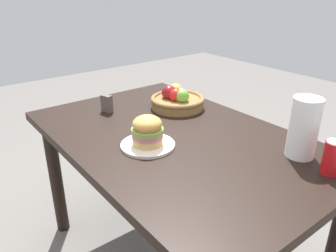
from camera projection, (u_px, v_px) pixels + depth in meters
The scene contains 7 objects.
dining_table at pixel (176, 155), 1.52m from camera, with size 1.40×0.90×0.75m.
plate at pixel (148, 145), 1.38m from camera, with size 0.23×0.23×0.01m, color silver.
sandwich at pixel (147, 130), 1.36m from camera, with size 0.13×0.13×0.12m.
soda_can at pixel (332, 158), 1.17m from camera, with size 0.07×0.07×0.13m.
fruit_basket at pixel (177, 100), 1.79m from camera, with size 0.29×0.29×0.12m.
paper_towel_roll at pixel (304, 128), 1.26m from camera, with size 0.11×0.11×0.24m, color white.
napkin_holder at pixel (107, 104), 1.73m from camera, with size 0.06×0.03×0.09m, color #594C47.
Camera 1 is at (1.04, -0.85, 1.39)m, focal length 35.49 mm.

